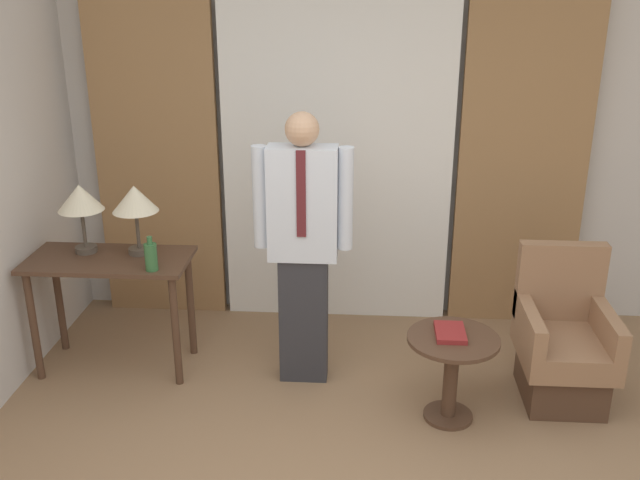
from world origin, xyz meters
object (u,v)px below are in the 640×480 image
at_px(table_lamp_right, 135,202).
at_px(armchair, 562,347).
at_px(bottle_near_edge, 151,256).
at_px(person, 303,240).
at_px(side_table, 452,364).
at_px(desk, 111,278).
at_px(table_lamp_left, 80,200).
at_px(book, 450,332).

relative_size(table_lamp_right, armchair, 0.49).
xyz_separation_m(bottle_near_edge, person, (0.93, 0.12, 0.08)).
height_order(person, side_table, person).
distance_m(table_lamp_right, side_table, 2.22).
height_order(desk, table_lamp_left, table_lamp_left).
relative_size(table_lamp_left, armchair, 0.49).
relative_size(desk, armchair, 1.11).
bearing_deg(person, bottle_near_edge, -172.68).
xyz_separation_m(table_lamp_left, bottle_near_edge, (0.52, -0.27, -0.26)).
bearing_deg(bottle_near_edge, table_lamp_left, 152.42).
height_order(bottle_near_edge, armchair, bottle_near_edge).
bearing_deg(table_lamp_right, desk, -152.54).
height_order(armchair, book, armchair).
xyz_separation_m(desk, table_lamp_left, (-0.18, 0.09, 0.50)).
bearing_deg(armchair, table_lamp_left, 175.18).
bearing_deg(side_table, book, 120.68).
bearing_deg(table_lamp_left, table_lamp_right, 0.00).
bearing_deg(desk, side_table, -12.12).
relative_size(side_table, book, 2.18).
distance_m(table_lamp_left, person, 1.47).
distance_m(table_lamp_right, book, 2.14).
xyz_separation_m(table_lamp_right, armchair, (2.72, -0.26, -0.81)).
distance_m(armchair, book, 0.81).
bearing_deg(desk, bottle_near_edge, -27.65).
height_order(bottle_near_edge, side_table, bottle_near_edge).
relative_size(table_lamp_right, side_table, 0.85).
height_order(table_lamp_left, book, table_lamp_left).
relative_size(desk, book, 4.22).
height_order(table_lamp_left, table_lamp_right, same).
bearing_deg(armchair, person, 176.23).
bearing_deg(book, person, 156.89).
distance_m(person, armchair, 1.74).
distance_m(bottle_near_edge, person, 0.94).
bearing_deg(side_table, table_lamp_right, 164.33).
distance_m(desk, armchair, 2.92).
height_order(bottle_near_edge, book, bottle_near_edge).
relative_size(bottle_near_edge, armchair, 0.23).
relative_size(table_lamp_left, table_lamp_right, 1.00).
xyz_separation_m(table_lamp_left, person, (1.45, -0.15, -0.18)).
bearing_deg(table_lamp_right, side_table, -15.67).
distance_m(table_lamp_left, table_lamp_right, 0.36).
distance_m(desk, side_table, 2.25).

